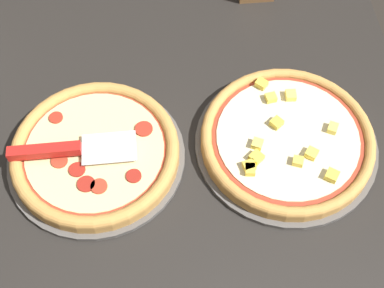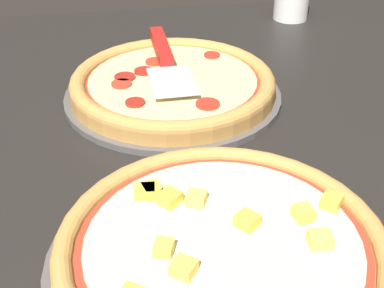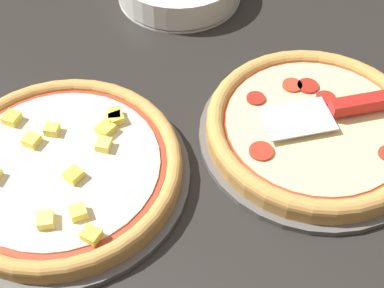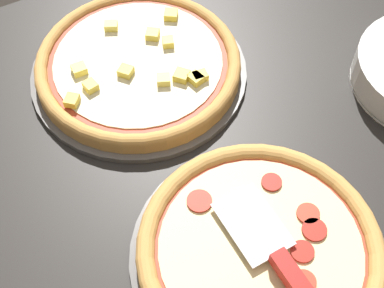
{
  "view_description": "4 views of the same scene",
  "coord_description": "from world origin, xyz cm",
  "views": [
    {
      "loc": [
        59.17,
        3.73,
        91.65
      ],
      "look_at": [
        5.0,
        8.57,
        3.0
      ],
      "focal_mm": 50.0,
      "sensor_mm": 36.0,
      "label": 1
    },
    {
      "loc": [
        15.19,
        66.3,
        40.57
      ],
      "look_at": [
        5.0,
        8.57,
        3.0
      ],
      "focal_mm": 50.0,
      "sensor_mm": 36.0,
      "label": 2
    },
    {
      "loc": [
        -43.83,
        19.22,
        62.0
      ],
      "look_at": [
        5.0,
        8.57,
        3.0
      ],
      "focal_mm": 50.0,
      "sensor_mm": 36.0,
      "label": 3
    },
    {
      "loc": [
        -16.73,
        -30.67,
        68.43
      ],
      "look_at": [
        5.0,
        8.57,
        3.0
      ],
      "focal_mm": 50.0,
      "sensor_mm": 36.0,
      "label": 4
    }
  ],
  "objects": [
    {
      "name": "pizza_pan_front",
      "position": [
        4.81,
        -10.3,
        0.5
      ],
      "size": [
        34.88,
        34.88,
        1.0
      ],
      "primitive_type": "cylinder",
      "color": "#565451",
      "rests_on": "ground_plane"
    },
    {
      "name": "pizza_pan_back",
      "position": [
        5.19,
        27.44,
        0.5
      ],
      "size": [
        36.47,
        36.47,
        1.0
      ],
      "primitive_type": "cylinder",
      "color": "#565451",
      "rests_on": "ground_plane"
    },
    {
      "name": "ground_plane",
      "position": [
        0.0,
        0.0,
        -1.8
      ],
      "size": [
        128.63,
        110.58,
        3.6
      ],
      "primitive_type": "cube",
      "color": "black"
    },
    {
      "name": "pizza_front",
      "position": [
        4.82,
        -10.29,
        2.65
      ],
      "size": [
        32.79,
        32.79,
        3.34
      ],
      "color": "#C68E47",
      "rests_on": "pizza_pan_front"
    },
    {
      "name": "serving_spatula",
      "position": [
        5.42,
        -16.76,
        5.14
      ],
      "size": [
        6.91,
        24.15,
        2.0
      ],
      "color": "silver",
      "rests_on": "pizza_front"
    },
    {
      "name": "pizza_back",
      "position": [
        5.2,
        27.42,
        2.57
      ],
      "size": [
        34.29,
        34.29,
        3.66
      ],
      "color": "#C68E47",
      "rests_on": "pizza_pan_back"
    }
  ]
}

